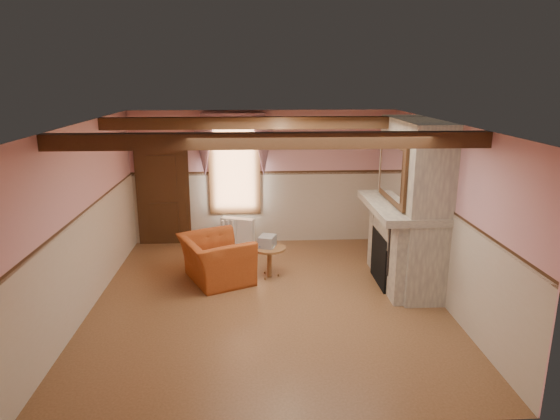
{
  "coord_description": "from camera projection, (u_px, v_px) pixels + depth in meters",
  "views": [
    {
      "loc": [
        -0.21,
        -7.32,
        3.47
      ],
      "look_at": [
        0.23,
        0.8,
        1.28
      ],
      "focal_mm": 32.0,
      "sensor_mm": 36.0,
      "label": 1
    }
  ],
  "objects": [
    {
      "name": "floor",
      "position": [
        268.0,
        300.0,
        7.97
      ],
      "size": [
        5.5,
        6.0,
        0.01
      ],
      "primitive_type": "cube",
      "color": "brown",
      "rests_on": "ground"
    },
    {
      "name": "wainscot",
      "position": [
        268.0,
        256.0,
        7.77
      ],
      "size": [
        5.5,
        6.0,
        1.5
      ],
      "primitive_type": null,
      "color": "#C1B09B",
      "rests_on": "floor"
    },
    {
      "name": "mantel",
      "position": [
        401.0,
        207.0,
        8.31
      ],
      "size": [
        1.05,
        2.05,
        0.12
      ],
      "primitive_type": "cube",
      "color": "gray",
      "rests_on": "fireplace"
    },
    {
      "name": "armchair",
      "position": [
        216.0,
        259.0,
        8.65
      ],
      "size": [
        1.47,
        1.54,
        0.79
      ],
      "primitive_type": "imported",
      "rotation": [
        0.0,
        0.0,
        2.0
      ],
      "color": "#994219",
      "rests_on": "floor"
    },
    {
      "name": "overmantel_mirror",
      "position": [
        392.0,
        171.0,
        8.14
      ],
      "size": [
        0.06,
        1.44,
        1.04
      ],
      "primitive_type": "cube",
      "color": "silver",
      "rests_on": "fireplace"
    },
    {
      "name": "wall_right",
      "position": [
        444.0,
        213.0,
        7.75
      ],
      "size": [
        0.02,
        6.0,
        2.8
      ],
      "primitive_type": "cube",
      "color": "#D39297",
      "rests_on": "floor"
    },
    {
      "name": "ceiling_beam_back",
      "position": [
        265.0,
        123.0,
        8.42
      ],
      "size": [
        5.5,
        0.18,
        0.2
      ],
      "primitive_type": "cube",
      "color": "black",
      "rests_on": "ceiling"
    },
    {
      "name": "candle_red",
      "position": [
        413.0,
        208.0,
        7.71
      ],
      "size": [
        0.06,
        0.06,
        0.16
      ],
      "primitive_type": "cylinder",
      "color": "#A8141A",
      "rests_on": "mantel"
    },
    {
      "name": "jar_yellow",
      "position": [
        413.0,
        209.0,
        7.69
      ],
      "size": [
        0.06,
        0.06,
        0.12
      ],
      "primitive_type": "cylinder",
      "color": "yellow",
      "rests_on": "mantel"
    },
    {
      "name": "chair_rail",
      "position": [
        268.0,
        210.0,
        7.58
      ],
      "size": [
        5.5,
        6.0,
        0.08
      ],
      "primitive_type": null,
      "color": "black",
      "rests_on": "wainscot"
    },
    {
      "name": "window_drapes",
      "position": [
        234.0,
        138.0,
        10.13
      ],
      "size": [
        1.3,
        0.14,
        1.4
      ],
      "primitive_type": "cube",
      "color": "gray",
      "rests_on": "wall_back"
    },
    {
      "name": "oil_lamp",
      "position": [
        394.0,
        189.0,
        8.71
      ],
      "size": [
        0.11,
        0.11,
        0.28
      ],
      "primitive_type": "cylinder",
      "color": "gold",
      "rests_on": "mantel"
    },
    {
      "name": "window",
      "position": [
        234.0,
        166.0,
        10.37
      ],
      "size": [
        1.06,
        0.08,
        2.02
      ],
      "primitive_type": "cube",
      "color": "white",
      "rests_on": "wall_back"
    },
    {
      "name": "bowl",
      "position": [
        403.0,
        202.0,
        8.19
      ],
      "size": [
        0.32,
        0.32,
        0.08
      ],
      "primitive_type": "imported",
      "color": "brown",
      "rests_on": "mantel"
    },
    {
      "name": "fireplace",
      "position": [
        412.0,
        204.0,
        8.31
      ],
      "size": [
        0.85,
        2.0,
        2.8
      ],
      "primitive_type": "cube",
      "color": "gray",
      "rests_on": "floor"
    },
    {
      "name": "ceiling_beam_front",
      "position": [
        270.0,
        141.0,
        6.11
      ],
      "size": [
        5.5,
        0.18,
        0.2
      ],
      "primitive_type": "cube",
      "color": "black",
      "rests_on": "ceiling"
    },
    {
      "name": "side_table",
      "position": [
        269.0,
        262.0,
        8.85
      ],
      "size": [
        0.64,
        0.64,
        0.55
      ],
      "primitive_type": "cylinder",
      "rotation": [
        0.0,
        0.0,
        -0.12
      ],
      "color": "brown",
      "rests_on": "floor"
    },
    {
      "name": "mantel_clock",
      "position": [
        393.0,
        190.0,
        8.77
      ],
      "size": [
        0.14,
        0.24,
        0.2
      ],
      "primitive_type": "cube",
      "color": "black",
      "rests_on": "mantel"
    },
    {
      "name": "wall_front",
      "position": [
        277.0,
        302.0,
        4.71
      ],
      "size": [
        5.5,
        0.02,
        2.8
      ],
      "primitive_type": "cube",
      "color": "#D39297",
      "rests_on": "floor"
    },
    {
      "name": "door",
      "position": [
        163.0,
        196.0,
        10.42
      ],
      "size": [
        1.1,
        0.1,
        2.1
      ],
      "primitive_type": "cube",
      "color": "black",
      "rests_on": "floor"
    },
    {
      "name": "radiator",
      "position": [
        238.0,
        232.0,
        10.46
      ],
      "size": [
        0.72,
        0.41,
        0.6
      ],
      "primitive_type": "cube",
      "rotation": [
        0.0,
        0.0,
        -0.36
      ],
      "color": "white",
      "rests_on": "floor"
    },
    {
      "name": "wall_left",
      "position": [
        84.0,
        219.0,
        7.46
      ],
      "size": [
        0.02,
        6.0,
        2.8
      ],
      "primitive_type": "cube",
      "color": "#D39297",
      "rests_on": "floor"
    },
    {
      "name": "ceiling",
      "position": [
        267.0,
        123.0,
        7.24
      ],
      "size": [
        5.5,
        6.0,
        0.01
      ],
      "primitive_type": "cube",
      "color": "silver",
      "rests_on": "wall_back"
    },
    {
      "name": "book_stack",
      "position": [
        267.0,
        241.0,
        8.78
      ],
      "size": [
        0.35,
        0.39,
        0.2
      ],
      "primitive_type": "cube",
      "rotation": [
        0.0,
        0.0,
        -0.34
      ],
      "color": "#B7AD8C",
      "rests_on": "side_table"
    },
    {
      "name": "wall_back",
      "position": [
        263.0,
        177.0,
        10.49
      ],
      "size": [
        5.5,
        0.02,
        2.8
      ],
      "primitive_type": "cube",
      "color": "#D39297",
      "rests_on": "floor"
    },
    {
      "name": "firebox",
      "position": [
        384.0,
        258.0,
        8.53
      ],
      "size": [
        0.2,
        0.95,
        0.9
      ],
      "primitive_type": "cube",
      "color": "black",
      "rests_on": "floor"
    }
  ]
}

